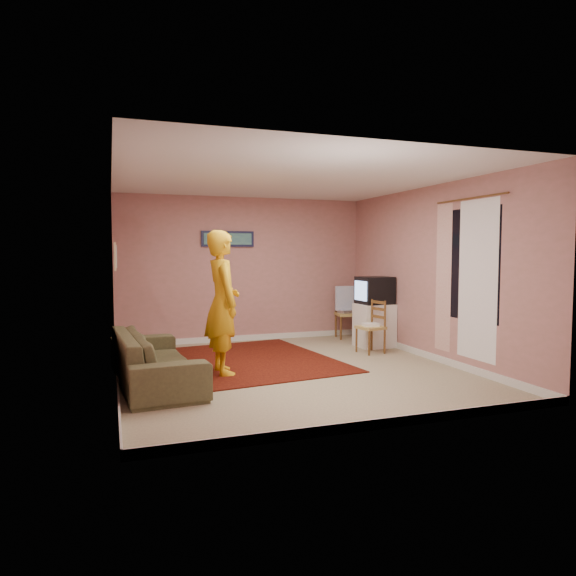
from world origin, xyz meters
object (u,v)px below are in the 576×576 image
object	(u,v)px
tv_cabinet	(374,325)
chair_b	(371,321)
crt_tv	(374,290)
sofa	(155,358)
person	(223,303)
chair_a	(348,308)

from	to	relation	value
tv_cabinet	chair_b	size ratio (longest dim) A/B	1.60
crt_tv	sofa	xyz separation A→B (m)	(-3.74, -1.34, -0.65)
crt_tv	chair_b	bearing A→B (deg)	-126.82
chair_b	tv_cabinet	bearing A→B (deg)	135.35
tv_cabinet	sofa	distance (m)	3.98
crt_tv	person	xyz separation A→B (m)	(-2.85, -1.08, -0.02)
sofa	crt_tv	bearing A→B (deg)	-74.98
tv_cabinet	person	distance (m)	3.10
crt_tv	chair_b	size ratio (longest dim) A/B	1.23
tv_cabinet	chair_b	bearing A→B (deg)	-124.62
crt_tv	chair_b	world-z (taller)	crt_tv
person	crt_tv	bearing A→B (deg)	-72.63
person	chair_a	bearing A→B (deg)	-57.53
chair_b	person	distance (m)	2.64
tv_cabinet	chair_a	size ratio (longest dim) A/B	1.46
crt_tv	person	size ratio (longest dim) A/B	0.30
chair_a	chair_b	world-z (taller)	chair_a
tv_cabinet	crt_tv	size ratio (longest dim) A/B	1.31
person	sofa	bearing A→B (deg)	102.88
chair_b	crt_tv	bearing A→B (deg)	135.79
chair_a	tv_cabinet	bearing A→B (deg)	-79.08
chair_b	person	size ratio (longest dim) A/B	0.24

